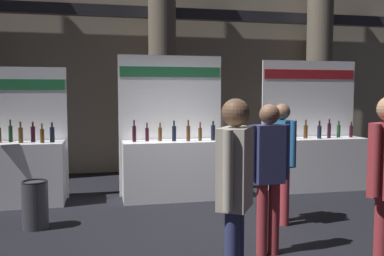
{
  "coord_description": "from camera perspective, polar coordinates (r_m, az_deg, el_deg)",
  "views": [
    {
      "loc": [
        -1.28,
        -5.19,
        1.8
      ],
      "look_at": [
        0.07,
        1.16,
        1.27
      ],
      "focal_mm": 39.11,
      "sensor_mm": 36.0,
      "label": 1
    }
  ],
  "objects": [
    {
      "name": "exhibitor_booth_1",
      "position": [
        7.24,
        -2.52,
        -4.77
      ],
      "size": [
        1.84,
        0.66,
        2.48
      ],
      "color": "white",
      "rests_on": "ground_plane"
    },
    {
      "name": "visitor_8",
      "position": [
        5.89,
        12.08,
        -3.44
      ],
      "size": [
        0.31,
        0.51,
        1.67
      ],
      "rotation": [
        0.0,
        0.0,
        5.03
      ],
      "color": "maroon",
      "rests_on": "ground_plane"
    },
    {
      "name": "ground_plane",
      "position": [
        5.65,
        1.77,
        -13.95
      ],
      "size": [
        25.36,
        25.36,
        0.0
      ],
      "primitive_type": "plane",
      "color": "black"
    },
    {
      "name": "visitor_4",
      "position": [
        3.53,
        5.89,
        -7.57
      ],
      "size": [
        0.39,
        0.47,
        1.76
      ],
      "rotation": [
        0.0,
        0.0,
        4.15
      ],
      "color": "navy",
      "rests_on": "ground_plane"
    },
    {
      "name": "exhibitor_booth_0",
      "position": [
        7.38,
        -22.71,
        -5.07
      ],
      "size": [
        1.55,
        0.75,
        2.25
      ],
      "color": "white",
      "rests_on": "ground_plane"
    },
    {
      "name": "exhibitor_booth_2",
      "position": [
        8.3,
        16.4,
        -3.84
      ],
      "size": [
        1.92,
        0.66,
        2.44
      ],
      "color": "white",
      "rests_on": "ground_plane"
    },
    {
      "name": "hall_colonnade",
      "position": [
        9.87,
        -4.58,
        13.02
      ],
      "size": [
        12.68,
        1.18,
        6.6
      ],
      "color": "tan",
      "rests_on": "ground_plane"
    },
    {
      "name": "trash_bin",
      "position": [
        6.07,
        -20.61,
        -9.73
      ],
      "size": [
        0.34,
        0.34,
        0.65
      ],
      "color": "#38383D",
      "rests_on": "ground_plane"
    },
    {
      "name": "visitor_7",
      "position": [
        4.73,
        10.42,
        -5.37
      ],
      "size": [
        0.49,
        0.22,
        1.69
      ],
      "rotation": [
        0.0,
        0.0,
        3.18
      ],
      "color": "maroon",
      "rests_on": "ground_plane"
    }
  ]
}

